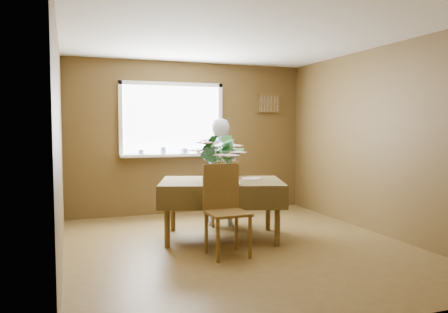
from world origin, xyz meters
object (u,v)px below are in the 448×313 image
object	(u,v)px
seated_woman	(220,172)
chair_far	(223,190)
dining_table	(221,187)
flower_bouquet	(219,155)
chair_near	(225,206)

from	to	relation	value
seated_woman	chair_far	bearing A→B (deg)	-151.89
chair_far	seated_woman	distance (m)	0.27
dining_table	flower_bouquet	bearing A→B (deg)	-99.64
dining_table	chair_near	distance (m)	0.71
seated_woman	flower_bouquet	size ratio (longest dim) A/B	2.55
chair_far	flower_bouquet	bearing A→B (deg)	71.50
chair_far	flower_bouquet	size ratio (longest dim) A/B	1.55
chair_far	flower_bouquet	world-z (taller)	flower_bouquet
dining_table	chair_far	world-z (taller)	chair_far
seated_woman	dining_table	bearing A→B (deg)	99.65
chair_near	seated_woman	size ratio (longest dim) A/B	0.65
dining_table	flower_bouquet	world-z (taller)	flower_bouquet
chair_near	flower_bouquet	xyz separation A→B (m)	(0.09, 0.46, 0.54)
chair_far	seated_woman	size ratio (longest dim) A/B	0.61
chair_far	seated_woman	world-z (taller)	seated_woman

